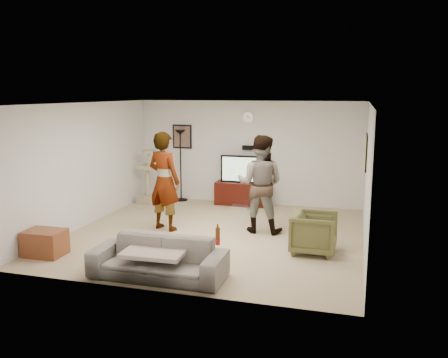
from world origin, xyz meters
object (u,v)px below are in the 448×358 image
(tv, at_px, (243,169))
(floor_lamp, at_px, (181,166))
(person_left, at_px, (164,181))
(person_right, at_px, (260,184))
(sofa, at_px, (158,258))
(beer_bottle, at_px, (218,236))
(tv_stand, at_px, (243,194))
(cat_tree, at_px, (147,177))
(armchair, at_px, (314,233))
(side_table, at_px, (45,243))

(tv, bearing_deg, floor_lamp, 178.41)
(tv, xyz_separation_m, person_left, (-1.00, -2.44, 0.10))
(person_right, height_order, sofa, person_right)
(sofa, distance_m, beer_bottle, 1.01)
(floor_lamp, height_order, beer_bottle, floor_lamp)
(sofa, bearing_deg, tv, 88.30)
(tv_stand, distance_m, cat_tree, 2.38)
(sofa, bearing_deg, tv_stand, 88.30)
(person_left, bearing_deg, floor_lamp, -59.35)
(tv, bearing_deg, armchair, -56.84)
(tv, relative_size, cat_tree, 0.83)
(tv, bearing_deg, sofa, -91.43)
(tv_stand, relative_size, beer_bottle, 5.33)
(tv, relative_size, person_right, 0.58)
(sofa, bearing_deg, person_left, 110.48)
(floor_lamp, relative_size, armchair, 2.33)
(armchair, bearing_deg, person_right, 50.29)
(person_right, distance_m, sofa, 2.95)
(cat_tree, bearing_deg, person_right, -26.98)
(cat_tree, bearing_deg, floor_lamp, 36.98)
(cat_tree, xyz_separation_m, sofa, (2.18, -4.31, -0.37))
(beer_bottle, bearing_deg, person_left, 127.69)
(floor_lamp, relative_size, sofa, 0.89)
(tv, relative_size, sofa, 0.55)
(tv_stand, relative_size, person_left, 0.68)
(tv, xyz_separation_m, sofa, (-0.12, -4.78, -0.59))
(tv_stand, relative_size, cat_tree, 1.00)
(side_table, bearing_deg, person_right, 36.53)
(tv, bearing_deg, side_table, -117.88)
(tv_stand, bearing_deg, side_table, -117.88)
(cat_tree, xyz_separation_m, beer_bottle, (3.10, -4.31, 0.04))
(person_left, height_order, beer_bottle, person_left)
(tv_stand, height_order, person_right, person_right)
(cat_tree, relative_size, beer_bottle, 5.32)
(person_right, relative_size, sofa, 0.95)
(cat_tree, relative_size, sofa, 0.67)
(floor_lamp, bearing_deg, tv, -1.59)
(floor_lamp, distance_m, cat_tree, 0.88)
(person_left, bearing_deg, side_table, 72.65)
(sofa, distance_m, side_table, 2.25)
(sofa, bearing_deg, person_right, 70.22)
(beer_bottle, height_order, armchair, beer_bottle)
(person_left, height_order, side_table, person_left)
(cat_tree, bearing_deg, person_left, -56.80)
(cat_tree, relative_size, person_left, 0.68)
(side_table, bearing_deg, tv_stand, 62.12)
(person_right, height_order, beer_bottle, person_right)
(floor_lamp, relative_size, cat_tree, 1.34)
(cat_tree, bearing_deg, tv_stand, 11.44)
(person_left, xyz_separation_m, sofa, (0.88, -2.33, -0.69))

